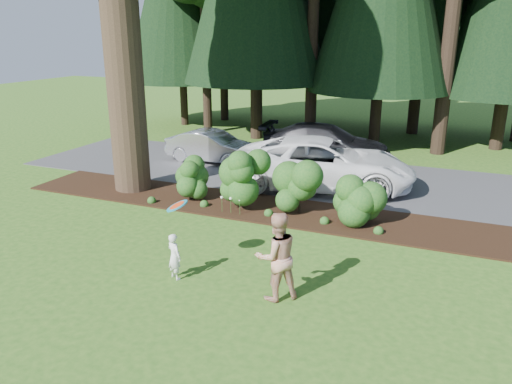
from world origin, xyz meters
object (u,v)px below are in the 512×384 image
(car_dark_suv, at_px, (325,143))
(frisbee, at_px, (177,206))
(car_silver_wagon, at_px, (212,147))
(car_white_suv, at_px, (323,163))
(adult, at_px, (277,256))
(child, at_px, (174,256))

(car_dark_suv, height_order, frisbee, frisbee)
(car_silver_wagon, bearing_deg, car_white_suv, -104.12)
(car_silver_wagon, relative_size, car_white_suv, 0.63)
(adult, height_order, frisbee, adult)
(child, bearing_deg, car_dark_suv, -67.85)
(car_white_suv, bearing_deg, adult, 177.65)
(car_white_suv, height_order, adult, adult)
(frisbee, bearing_deg, car_dark_suv, 87.72)
(car_silver_wagon, relative_size, adult, 2.11)
(car_silver_wagon, xyz_separation_m, adult, (6.47, -9.62, 0.26))
(car_white_suv, xyz_separation_m, adult, (1.17, -7.85, 0.04))
(car_silver_wagon, height_order, car_dark_suv, car_dark_suv)
(car_silver_wagon, distance_m, frisbee, 10.14)
(child, height_order, adult, adult)
(car_dark_suv, distance_m, child, 11.62)
(car_white_suv, height_order, car_dark_suv, car_white_suv)
(car_dark_suv, bearing_deg, child, 173.82)
(child, relative_size, adult, 0.57)
(car_silver_wagon, distance_m, adult, 11.60)
(car_dark_suv, bearing_deg, car_silver_wagon, 109.20)
(car_dark_suv, relative_size, frisbee, 10.39)
(car_dark_suv, distance_m, adult, 11.73)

